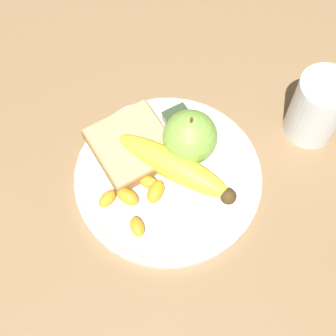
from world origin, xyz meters
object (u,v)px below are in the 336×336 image
Objects in this scene: banana at (177,169)px; fork at (161,181)px; apple at (190,137)px; jam_packet at (180,122)px; bread_slice at (132,145)px; juice_glass at (317,109)px; plate at (168,176)px.

banana reaches higher than fork.
jam_packet is (-0.04, 0.01, -0.03)m from apple.
banana is 0.87× the size of fork.
bread_slice is 0.56× the size of fork.
juice_glass is 0.60× the size of banana.
plate is 0.06m from apple.
apple reaches higher than jam_packet.
apple is 0.49× the size of banana.
banana is 0.08m from bread_slice.
apple is at bearing -105.63° from juice_glass.
fork is (-0.00, -0.02, -0.02)m from banana.
juice_glass reaches higher than bread_slice.
apple is (-0.05, -0.18, 0.00)m from juice_glass.
apple is 0.76× the size of bread_slice.
bread_slice and jam_packet have the same top height.
banana reaches higher than plate.
bread_slice is at bearing -110.45° from juice_glass.
banana is at bearing -96.45° from juice_glass.
banana is at bearing -110.37° from fork.
plate is 1.52× the size of banana.
plate is 2.36× the size of bread_slice.
bread_slice reaches higher than fork.
plate is 0.23m from juice_glass.
banana reaches higher than jam_packet.
banana is 1.55× the size of bread_slice.
fork is (0.02, -0.06, -0.04)m from apple.
jam_packet is at bearing -58.96° from fork.
jam_packet is (0.00, 0.08, -0.00)m from bread_slice.
juice_glass is at bearing 81.91° from plate.
jam_packet is at bearing 167.24° from apple.
juice_glass is 0.94× the size of bread_slice.
apple is at bearing 111.96° from plate.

